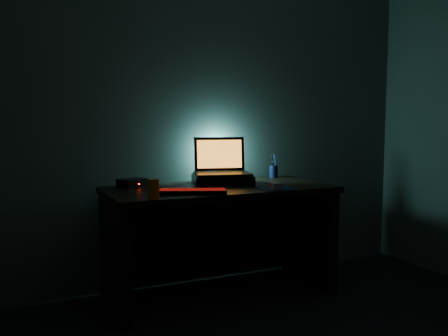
# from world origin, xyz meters

# --- Properties ---
(room) EXTENTS (3.50, 4.00, 2.50)m
(room) POSITION_xyz_m (0.00, 0.00, 1.25)
(room) COLOR black
(room) RESTS_ON ground
(desk) EXTENTS (1.50, 0.70, 0.75)m
(desk) POSITION_xyz_m (0.00, 1.67, 0.49)
(desk) COLOR black
(desk) RESTS_ON ground
(riser) EXTENTS (0.46, 0.39, 0.06)m
(riser) POSITION_xyz_m (0.07, 1.74, 0.78)
(riser) COLOR black
(riser) RESTS_ON desk
(laptop) EXTENTS (0.43, 0.37, 0.26)m
(laptop) POSITION_xyz_m (0.09, 1.79, 0.87)
(laptop) COLOR black
(laptop) RESTS_ON riser
(keyboard) EXTENTS (0.43, 0.28, 0.03)m
(keyboard) POSITION_xyz_m (-0.27, 1.42, 0.76)
(keyboard) COLOR black
(keyboard) RESTS_ON desk
(mousepad) EXTENTS (0.23, 0.22, 0.00)m
(mousepad) POSITION_xyz_m (0.29, 1.40, 0.75)
(mousepad) COLOR #0A234C
(mousepad) RESTS_ON desk
(mouse) EXTENTS (0.08, 0.12, 0.03)m
(mouse) POSITION_xyz_m (0.29, 1.40, 0.77)
(mouse) COLOR gray
(mouse) RESTS_ON mousepad
(pen_cup) EXTENTS (0.07, 0.07, 0.09)m
(pen_cup) POSITION_xyz_m (0.58, 1.91, 0.80)
(pen_cup) COLOR black
(pen_cup) RESTS_ON desk
(juice_glass) EXTENTS (0.08, 0.08, 0.11)m
(juice_glass) POSITION_xyz_m (-0.54, 1.32, 0.81)
(juice_glass) COLOR #D3630B
(juice_glass) RESTS_ON desk
(router) EXTENTS (0.21, 0.19, 0.06)m
(router) POSITION_xyz_m (-0.54, 1.83, 0.78)
(router) COLOR black
(router) RESTS_ON desk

